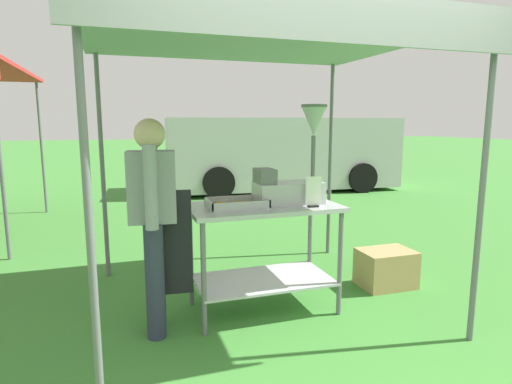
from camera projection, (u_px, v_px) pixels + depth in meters
ground_plane at (186, 204)px, 8.30m from camera, size 70.00×70.00×0.00m
stall_canopy at (260, 43)px, 3.35m from camera, size 2.75×2.42×2.29m
donut_cart at (263, 234)px, 3.51m from camera, size 1.23×0.67×0.91m
donut_tray at (237, 205)px, 3.36m from camera, size 0.47×0.31×0.07m
donut_fryer at (293, 173)px, 3.50m from camera, size 0.61×0.28×0.82m
menu_sign at (313, 194)px, 3.37m from camera, size 0.13×0.05×0.25m
vendor at (154, 216)px, 3.09m from camera, size 0.46×0.54×1.61m
supply_crate at (386, 268)px, 4.10m from camera, size 0.52×0.37×0.36m
van_silver at (280, 153)px, 10.07m from camera, size 5.47×2.40×1.69m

